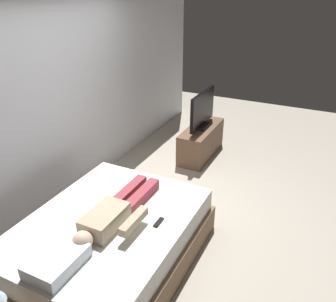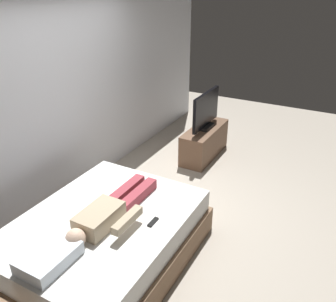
# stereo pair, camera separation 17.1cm
# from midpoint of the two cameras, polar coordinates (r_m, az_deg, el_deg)

# --- Properties ---
(ground_plane) EXTENTS (10.00, 10.00, 0.00)m
(ground_plane) POSITION_cam_midpoint_polar(r_m,az_deg,el_deg) (4.37, -0.87, -11.17)
(ground_plane) COLOR #ADA393
(back_wall) EXTENTS (6.40, 0.10, 2.80)m
(back_wall) POSITION_cam_midpoint_polar(r_m,az_deg,el_deg) (4.82, -15.11, 10.31)
(back_wall) COLOR silver
(back_wall) RESTS_ON ground
(bed) EXTENTS (2.02, 1.56, 0.54)m
(bed) POSITION_cam_midpoint_polar(r_m,az_deg,el_deg) (3.72, -10.93, -14.36)
(bed) COLOR brown
(bed) RESTS_ON ground
(pillow) EXTENTS (0.48, 0.34, 0.12)m
(pillow) POSITION_cam_midpoint_polar(r_m,az_deg,el_deg) (3.13, -19.22, -16.63)
(pillow) COLOR white
(pillow) RESTS_ON bed
(person) EXTENTS (1.26, 0.46, 0.18)m
(person) POSITION_cam_midpoint_polar(r_m,az_deg,el_deg) (3.48, -10.18, -10.01)
(person) COLOR tan
(person) RESTS_ON bed
(remote) EXTENTS (0.15, 0.04, 0.02)m
(remote) POSITION_cam_midpoint_polar(r_m,az_deg,el_deg) (3.44, -2.99, -11.55)
(remote) COLOR black
(remote) RESTS_ON bed
(tv_stand) EXTENTS (1.10, 0.40, 0.50)m
(tv_stand) POSITION_cam_midpoint_polar(r_m,az_deg,el_deg) (5.76, 4.54, 1.56)
(tv_stand) COLOR brown
(tv_stand) RESTS_ON ground
(tv) EXTENTS (0.88, 0.20, 0.59)m
(tv) POSITION_cam_midpoint_polar(r_m,az_deg,el_deg) (5.56, 4.74, 6.57)
(tv) COLOR black
(tv) RESTS_ON tv_stand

